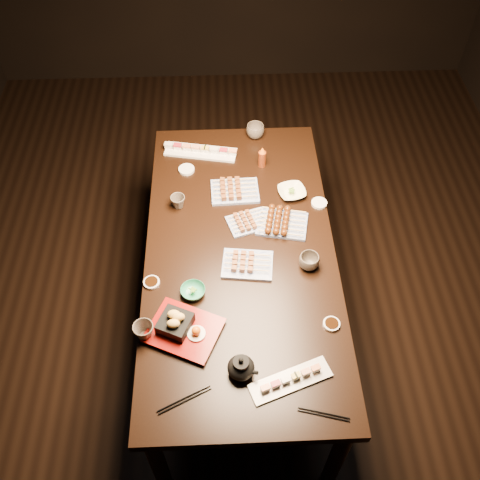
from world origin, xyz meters
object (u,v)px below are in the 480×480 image
(tempura_tray, at_px, (183,326))
(teapot, at_px, (241,366))
(yakitori_plate_left, at_px, (235,188))
(teacup_far_left, at_px, (178,202))
(sushi_platter_near, at_px, (291,379))
(teacup_near_left, at_px, (144,331))
(teacup_far_right, at_px, (255,131))
(dining_table, at_px, (240,294))
(yakitori_plate_right, at_px, (247,262))
(edamame_bowl_green, at_px, (193,291))
(sushi_platter_far, at_px, (201,150))
(edamame_bowl_cream, at_px, (292,192))
(condiment_bottle, at_px, (262,157))
(teacup_mid_right, at_px, (309,262))
(yakitori_plate_center, at_px, (248,220))

(tempura_tray, xyz_separation_m, teapot, (0.23, -0.19, 0.00))
(yakitori_plate_left, bearing_deg, teacup_far_left, -165.44)
(sushi_platter_near, xyz_separation_m, teacup_near_left, (-0.59, 0.22, 0.02))
(sushi_platter_near, relative_size, teacup_far_right, 3.32)
(dining_table, xyz_separation_m, teacup_far_left, (-0.30, 0.30, 0.41))
(yakitori_plate_right, xyz_separation_m, edamame_bowl_green, (-0.25, -0.15, -0.01))
(sushi_platter_far, bearing_deg, edamame_bowl_cream, 155.24)
(edamame_bowl_green, relative_size, teacup_far_left, 1.49)
(teacup_far_left, relative_size, condiment_bottle, 0.59)
(teacup_far_right, bearing_deg, edamame_bowl_green, -107.69)
(sushi_platter_near, bearing_deg, teacup_far_left, 96.21)
(tempura_tray, bearing_deg, teacup_mid_right, 54.37)
(yakitori_plate_center, height_order, yakitori_plate_left, yakitori_plate_left)
(condiment_bottle, bearing_deg, teacup_mid_right, -76.11)
(edamame_bowl_green, height_order, teapot, teapot)
(tempura_tray, height_order, condiment_bottle, condiment_bottle)
(dining_table, height_order, yakitori_plate_left, yakitori_plate_left)
(sushi_platter_far, height_order, edamame_bowl_green, sushi_platter_far)
(sushi_platter_far, bearing_deg, tempura_tray, 97.85)
(teacup_mid_right, height_order, teacup_far_left, teacup_mid_right)
(edamame_bowl_cream, distance_m, condiment_bottle, 0.27)
(sushi_platter_near, bearing_deg, teacup_near_left, 139.18)
(yakitori_plate_center, bearing_deg, tempura_tray, -134.53)
(dining_table, xyz_separation_m, teapot, (-0.02, -0.62, 0.43))
(edamame_bowl_cream, bearing_deg, tempura_tray, -124.21)
(tempura_tray, distance_m, teacup_mid_right, 0.65)
(edamame_bowl_cream, relative_size, teapot, 1.07)
(yakitori_plate_left, bearing_deg, tempura_tray, -108.77)
(yakitori_plate_center, distance_m, yakitori_plate_left, 0.22)
(teacup_mid_right, bearing_deg, tempura_tray, -150.25)
(yakitori_plate_left, bearing_deg, condiment_bottle, 50.17)
(sushi_platter_near, xyz_separation_m, yakitori_plate_center, (-0.13, 0.84, 0.00))
(tempura_tray, relative_size, condiment_bottle, 2.31)
(dining_table, relative_size, teacup_far_left, 24.26)
(teacup_near_left, xyz_separation_m, teacup_far_right, (0.54, 1.27, -0.00))
(edamame_bowl_green, height_order, teacup_mid_right, teacup_mid_right)
(tempura_tray, distance_m, teacup_near_left, 0.16)
(dining_table, relative_size, sushi_platter_far, 4.54)
(edamame_bowl_green, bearing_deg, yakitori_plate_right, 30.19)
(condiment_bottle, bearing_deg, dining_table, -103.52)
(teacup_near_left, distance_m, teacup_mid_right, 0.80)
(yakitori_plate_right, relative_size, teacup_mid_right, 2.47)
(edamame_bowl_green, bearing_deg, teapot, -62.93)
(yakitori_plate_right, distance_m, edamame_bowl_cream, 0.51)
(edamame_bowl_green, bearing_deg, teacup_far_right, 72.31)
(sushi_platter_far, bearing_deg, teacup_near_left, 89.80)
(sushi_platter_near, height_order, sushi_platter_far, sushi_platter_far)
(edamame_bowl_cream, distance_m, teacup_far_right, 0.50)
(sushi_platter_near, relative_size, yakitori_plate_left, 1.37)
(tempura_tray, bearing_deg, sushi_platter_near, -4.47)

